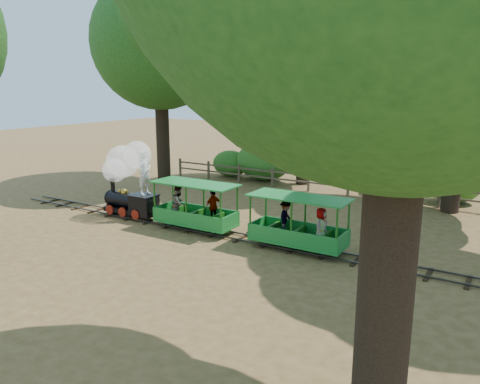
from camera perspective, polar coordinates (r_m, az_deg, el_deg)
The scene contains 13 objects.
ground at distance 15.94m, azimuth 0.15°, elevation -5.74°, with size 90.00×90.00×0.00m, color olive.
track at distance 15.92m, azimuth 0.16°, elevation -5.51°, with size 22.00×1.00×0.10m.
locomotive at distance 18.75m, azimuth -13.56°, elevation 2.22°, with size 2.70×1.27×3.10m.
carriage_front at distance 16.74m, azimuth -5.62°, elevation -2.15°, with size 3.15×1.29×1.64m.
carriage_rear at distance 14.82m, azimuth 7.19°, elevation -4.24°, with size 3.15×1.35×1.64m.
oak_nw at distance 25.22m, azimuth -9.76°, elevation 18.41°, with size 8.57×7.54×10.69m.
oak_nc at distance 24.70m, azimuth 8.13°, elevation 18.44°, with size 8.26×7.27×10.51m.
oak_ne at distance 20.70m, azimuth 25.81°, elevation 15.93°, with size 8.16×7.18×9.57m.
fence at distance 22.79m, azimuth 10.67°, elevation 1.22°, with size 18.10×0.10×1.00m.
shrub_west at distance 26.73m, azimuth -1.16°, elevation 3.50°, with size 2.15×1.65×1.49m, color #2D6B1E.
shrub_mid_w at distance 25.60m, azimuth 2.91°, elevation 3.83°, with size 3.12×2.40×2.16m, color #2D6B1E.
shrub_mid_e at distance 23.25m, azimuth 17.82°, elevation 1.33°, with size 2.00×1.54×1.38m, color #2D6B1E.
shrub_east at distance 22.76m, azimuth 24.64°, elevation 0.75°, with size 2.24×1.72×1.55m, color #2D6B1E.
Camera 1 is at (7.85, -12.91, 5.07)m, focal length 35.00 mm.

